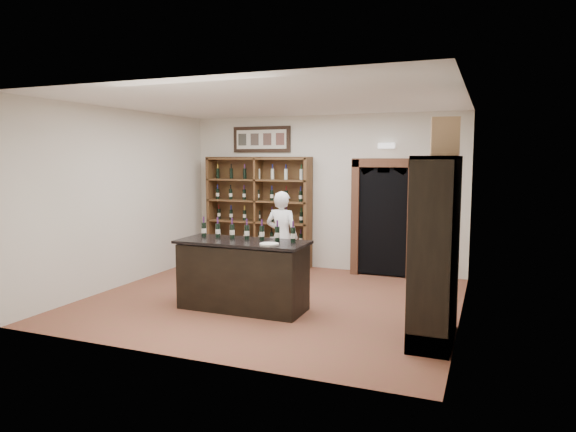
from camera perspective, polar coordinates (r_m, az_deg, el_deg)
The scene contains 21 objects.
floor at distance 8.02m, azimuth -1.76°, elevation -9.27°, with size 5.50×5.50×0.00m, color brown.
ceiling at distance 7.77m, azimuth -1.83°, elevation 12.55°, with size 5.50×5.50×0.00m, color white.
wall_back at distance 10.09m, azimuth 3.88°, elevation 2.61°, with size 5.50×0.04×3.00m, color silver.
wall_left at distance 9.20m, azimuth -17.71°, elevation 1.95°, with size 0.04×5.00×3.00m, color silver.
wall_right at distance 7.12m, azimuth 18.95°, elevation 0.67°, with size 0.04×5.00×3.00m, color silver.
wine_shelf at distance 10.44m, azimuth -3.22°, elevation 0.54°, with size 2.20×0.38×2.20m.
framed_picture at distance 10.52m, azimuth -2.96°, elevation 8.50°, with size 1.25×0.04×0.52m, color black.
arched_doorway at distance 9.64m, azimuth 10.64°, elevation 0.18°, with size 1.17×0.35×2.17m.
emergency_light at distance 9.68m, azimuth 10.90°, elevation 7.68°, with size 0.30×0.10×0.10m, color white.
tasting_counter at distance 7.46m, azimuth -5.04°, elevation -6.59°, with size 1.88×0.78×1.00m.
counter_bottle_0 at distance 7.81m, azimuth -9.34°, elevation -1.48°, with size 0.07×0.07×0.30m.
counter_bottle_1 at distance 7.69m, azimuth -7.80°, elevation -1.58°, with size 0.07×0.07×0.30m.
counter_bottle_2 at distance 7.58m, azimuth -6.22°, elevation -1.68°, with size 0.07×0.07×0.30m.
counter_bottle_3 at distance 7.47m, azimuth -4.60°, elevation -1.78°, with size 0.07×0.07×0.30m.
counter_bottle_4 at distance 7.37m, azimuth -2.92°, elevation -1.88°, with size 0.07×0.07×0.30m.
counter_bottle_5 at distance 7.27m, azimuth -1.20°, elevation -1.98°, with size 0.07×0.07×0.30m.
counter_bottle_6 at distance 7.18m, azimuth 0.57°, elevation -2.09°, with size 0.07×0.07×0.30m.
side_cabinet at distance 6.37m, azimuth 16.25°, elevation -6.70°, with size 0.48×1.20×2.20m.
shopkeeper at distance 8.94m, azimuth -0.69°, elevation -2.36°, with size 0.59×0.38×1.61m, color white.
plate at distance 6.98m, azimuth -2.10°, elevation -3.14°, with size 0.26×0.26×0.02m, color beige.
wine_crate at distance 6.61m, azimuth 17.06°, elevation 8.44°, with size 0.33×0.14×0.47m, color tan.
Camera 1 is at (3.08, -7.08, 2.18)m, focal length 32.00 mm.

